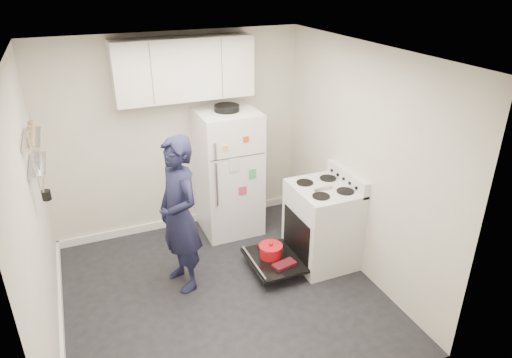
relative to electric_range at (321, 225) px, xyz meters
name	(u,v)px	position (x,y,z in m)	size (l,w,h in m)	color
room	(214,192)	(-1.29, -0.12, 0.74)	(3.21, 3.21, 2.51)	black
electric_range	(321,225)	(0.00, 0.00, 0.00)	(0.66, 0.76, 1.10)	silver
open_oven_door	(273,256)	(-0.59, 0.03, -0.29)	(0.55, 0.70, 0.22)	black
refrigerator	(229,172)	(-0.72, 1.10, 0.34)	(0.72, 0.74, 1.67)	white
upper_cabinets	(184,69)	(-1.16, 1.28, 1.63)	(1.60, 0.33, 0.70)	silver
wall_shelf_rack	(35,152)	(-2.78, 0.34, 1.21)	(0.14, 0.60, 0.61)	#B2B2B7
person	(179,215)	(-1.58, 0.19, 0.38)	(0.62, 0.41, 1.70)	#181A37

